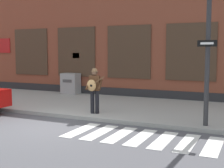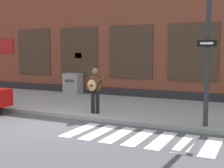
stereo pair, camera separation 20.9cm
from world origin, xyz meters
TOP-DOWN VIEW (x-y plane):
  - ground_plane at (0.00, 0.00)m, footprint 160.00×160.00m
  - sidewalk at (0.00, 4.14)m, footprint 28.00×5.53m
  - building_backdrop at (-0.00, 8.90)m, footprint 28.00×4.06m
  - crosswalk at (3.81, 0.07)m, footprint 5.78×1.90m
  - busker at (0.55, 2.04)m, footprint 0.77×0.64m
  - traffic_light at (4.59, 0.78)m, footprint 0.69×2.76m
  - utility_box at (-3.32, 6.46)m, footprint 0.96×0.70m

SIDE VIEW (x-z plane):
  - ground_plane at x=0.00m, z-range 0.00..0.00m
  - crosswalk at x=3.81m, z-range 0.00..0.01m
  - sidewalk at x=0.00m, z-range 0.00..0.14m
  - utility_box at x=-3.32m, z-range 0.14..1.28m
  - busker at x=0.55m, z-range 0.26..1.97m
  - building_backdrop at x=0.00m, z-range -0.01..6.91m
  - traffic_light at x=4.59m, z-range 1.11..6.22m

